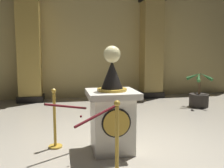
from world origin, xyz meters
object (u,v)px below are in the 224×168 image
at_px(pedestal_clock, 112,112).
at_px(stanchion_near, 55,127).
at_px(stanchion_far, 117,152).
at_px(potted_palm_right, 199,96).

height_order(pedestal_clock, stanchion_near, pedestal_clock).
xyz_separation_m(stanchion_near, stanchion_far, (0.81, -1.30, 0.01)).
height_order(stanchion_near, potted_palm_right, potted_palm_right).
bearing_deg(pedestal_clock, potted_palm_right, 40.72).
relative_size(pedestal_clock, potted_palm_right, 1.60).
bearing_deg(stanchion_far, pedestal_clock, 82.10).
xyz_separation_m(pedestal_clock, potted_palm_right, (3.28, 2.82, -0.35)).
bearing_deg(potted_palm_right, stanchion_near, -149.58).
height_order(stanchion_near, stanchion_far, stanchion_far).
bearing_deg(stanchion_near, pedestal_clock, -20.11).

